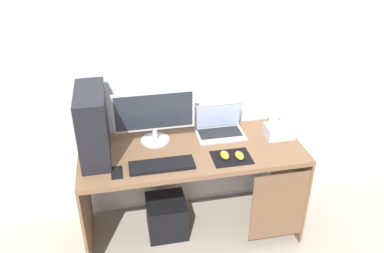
# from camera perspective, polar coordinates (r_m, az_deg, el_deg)

# --- Properties ---
(ground_plane) EXTENTS (8.00, 8.00, 0.00)m
(ground_plane) POSITION_cam_1_polar(r_m,az_deg,el_deg) (3.18, -0.00, -14.45)
(ground_plane) COLOR #9E9384
(wall_back) EXTENTS (4.00, 0.05, 2.60)m
(wall_back) POSITION_cam_1_polar(r_m,az_deg,el_deg) (2.79, -1.42, 10.51)
(wall_back) COLOR silver
(wall_back) RESTS_ON ground_plane
(desk) EXTENTS (1.54, 0.62, 0.73)m
(desk) POSITION_cam_1_polar(r_m,az_deg,el_deg) (2.80, 0.43, -5.80)
(desk) COLOR brown
(desk) RESTS_ON ground_plane
(pc_tower) EXTENTS (0.18, 0.45, 0.47)m
(pc_tower) POSITION_cam_1_polar(r_m,az_deg,el_deg) (2.62, -14.11, 0.23)
(pc_tower) COLOR black
(pc_tower) RESTS_ON desk
(monitor) EXTENTS (0.56, 0.20, 0.39)m
(monitor) POSITION_cam_1_polar(r_m,az_deg,el_deg) (2.72, -5.49, 1.53)
(monitor) COLOR #B7BCC6
(monitor) RESTS_ON desk
(laptop) EXTENTS (0.35, 0.23, 0.22)m
(laptop) POSITION_cam_1_polar(r_m,az_deg,el_deg) (2.89, 3.99, -0.23)
(laptop) COLOR #9EA3A8
(laptop) RESTS_ON desk
(speaker) EXTENTS (0.07, 0.07, 0.15)m
(speaker) POSITION_cam_1_polar(r_m,az_deg,el_deg) (3.03, 11.73, 1.34)
(speaker) COLOR white
(speaker) RESTS_ON desk
(projector) EXTENTS (0.20, 0.14, 0.09)m
(projector) POSITION_cam_1_polar(r_m,az_deg,el_deg) (2.91, 12.47, -0.65)
(projector) COLOR #B7BCC6
(projector) RESTS_ON desk
(keyboard) EXTENTS (0.42, 0.14, 0.02)m
(keyboard) POSITION_cam_1_polar(r_m,az_deg,el_deg) (2.55, -4.39, -5.60)
(keyboard) COLOR black
(keyboard) RESTS_ON desk
(mousepad) EXTENTS (0.26, 0.20, 0.00)m
(mousepad) POSITION_cam_1_polar(r_m,az_deg,el_deg) (2.65, 5.72, -4.48)
(mousepad) COLOR black
(mousepad) RESTS_ON desk
(mouse_left) EXTENTS (0.06, 0.10, 0.03)m
(mouse_left) POSITION_cam_1_polar(r_m,az_deg,el_deg) (2.63, 4.74, -4.12)
(mouse_left) COLOR orange
(mouse_left) RESTS_ON mousepad
(mouse_right) EXTENTS (0.06, 0.10, 0.03)m
(mouse_right) POSITION_cam_1_polar(r_m,az_deg,el_deg) (2.64, 6.88, -4.17)
(mouse_right) COLOR orange
(mouse_right) RESTS_ON mousepad
(cell_phone) EXTENTS (0.07, 0.13, 0.01)m
(cell_phone) POSITION_cam_1_polar(r_m,az_deg,el_deg) (2.54, -10.81, -6.55)
(cell_phone) COLOR black
(cell_phone) RESTS_ON desk
(subwoofer) EXTENTS (0.29, 0.29, 0.29)m
(subwoofer) POSITION_cam_1_polar(r_m,az_deg,el_deg) (3.07, -3.68, -12.79)
(subwoofer) COLOR black
(subwoofer) RESTS_ON ground_plane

